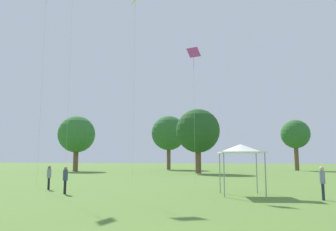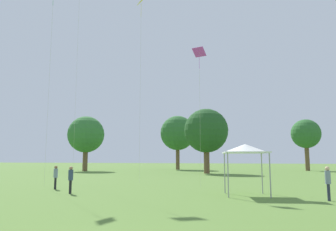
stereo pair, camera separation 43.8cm
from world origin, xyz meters
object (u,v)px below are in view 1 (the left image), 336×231
object	(u,v)px
person_standing_0	(65,177)
person_standing_6	(49,175)
kite_6	(194,57)
distant_tree_3	(77,134)
distant_tree_1	(295,134)
distant_tree_2	(169,133)
canopy_tent	(241,149)
person_standing_4	(322,179)
distant_tree_0	(198,131)
kite_0	(135,10)

from	to	relation	value
person_standing_0	person_standing_6	xyz separation A→B (m)	(-2.74, 2.36, -0.01)
kite_6	distant_tree_3	size ratio (longest dim) A/B	1.15
person_standing_6	kite_6	world-z (taller)	kite_6
kite_6	person_standing_6	bearing A→B (deg)	85.86
distant_tree_1	distant_tree_3	world-z (taller)	distant_tree_3
kite_6	distant_tree_1	distance (m)	41.86
kite_6	distant_tree_1	xyz separation A→B (m)	(12.69, 39.70, -3.90)
distant_tree_2	canopy_tent	bearing A→B (deg)	-70.62
person_standing_4	person_standing_0	bearing A→B (deg)	-60.82
distant_tree_0	kite_6	bearing A→B (deg)	-81.84
person_standing_4	kite_6	distance (m)	14.20
person_standing_0	distant_tree_2	size ratio (longest dim) A/B	0.16
person_standing_0	person_standing_4	xyz separation A→B (m)	(15.06, 0.62, 0.06)
person_standing_4	distant_tree_1	world-z (taller)	distant_tree_1
person_standing_6	distant_tree_2	world-z (taller)	distant_tree_2
person_standing_6	distant_tree_3	xyz separation A→B (m)	(-16.09, 31.81, 5.48)
distant_tree_1	distant_tree_3	distance (m)	40.66
distant_tree_3	kite_0	bearing A→B (deg)	-50.99
distant_tree_2	distant_tree_3	xyz separation A→B (m)	(-13.99, -12.32, -0.89)
canopy_tent	kite_6	size ratio (longest dim) A/B	0.27
distant_tree_1	kite_0	bearing A→B (deg)	-116.78
person_standing_4	canopy_tent	xyz separation A→B (m)	(-4.28, 1.45, 1.68)
distant_tree_1	distant_tree_3	xyz separation A→B (m)	(-38.55, -12.94, -0.24)
person_standing_6	distant_tree_0	world-z (taller)	distant_tree_0
kite_6	distant_tree_0	bearing A→B (deg)	-23.34
person_standing_4	canopy_tent	world-z (taller)	canopy_tent
person_standing_0	distant_tree_1	world-z (taller)	distant_tree_1
person_standing_6	kite_6	distance (m)	14.60
person_standing_6	distant_tree_0	xyz separation A→B (m)	(6.42, 28.35, 5.36)
person_standing_0	kite_6	size ratio (longest dim) A/B	0.15
distant_tree_2	person_standing_6	bearing A→B (deg)	-87.27
kite_0	person_standing_0	bearing A→B (deg)	1.35
kite_0	person_standing_4	bearing A→B (deg)	63.52
person_standing_6	kite_0	world-z (taller)	kite_0
kite_0	distant_tree_0	size ratio (longest dim) A/B	1.83
kite_0	distant_tree_3	xyz separation A→B (m)	(-19.72, 24.35, -10.02)
person_standing_6	kite_6	size ratio (longest dim) A/B	0.15
distant_tree_3	canopy_tent	bearing A→B (deg)	-47.31
person_standing_6	distant_tree_3	world-z (taller)	distant_tree_3
person_standing_0	kite_6	distance (m)	14.01
distant_tree_3	kite_6	bearing A→B (deg)	-45.99
person_standing_6	kite_6	xyz separation A→B (m)	(9.76, 5.05, 9.61)
kite_0	distant_tree_3	world-z (taller)	kite_0
canopy_tent	distant_tree_0	size ratio (longest dim) A/B	0.32
distant_tree_2	distant_tree_3	distance (m)	18.66
canopy_tent	kite_0	distance (m)	18.62
distant_tree_0	distant_tree_3	world-z (taller)	distant_tree_3
person_standing_6	kite_0	distance (m)	17.57
canopy_tent	distant_tree_2	bearing A→B (deg)	109.38
person_standing_4	distant_tree_3	size ratio (longest dim) A/B	0.18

